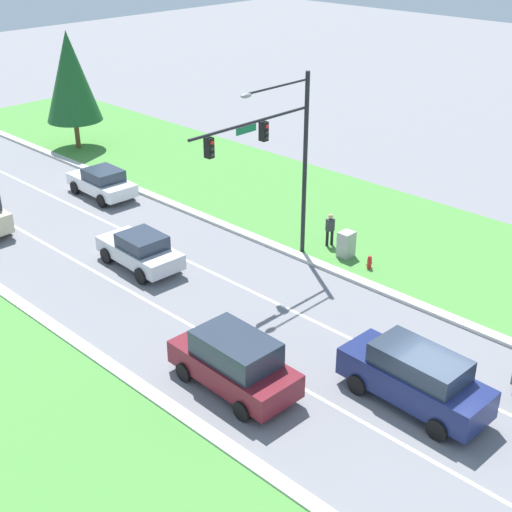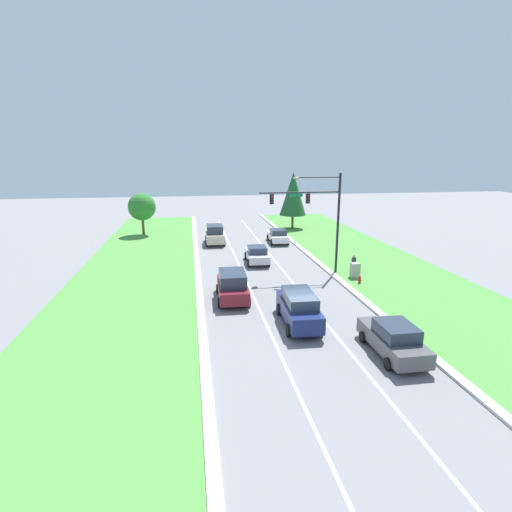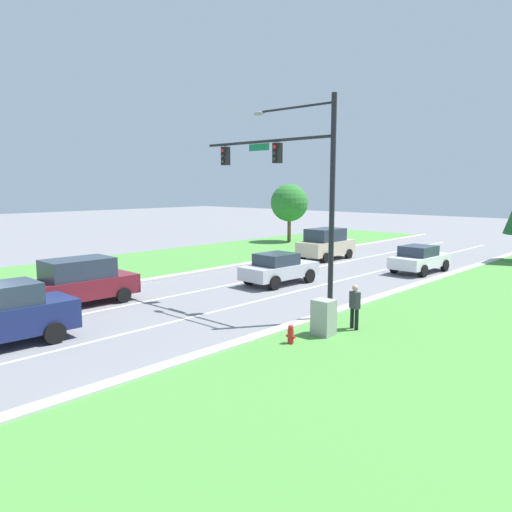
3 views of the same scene
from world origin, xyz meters
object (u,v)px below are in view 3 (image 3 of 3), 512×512
(champagne_suv, at_px, (326,244))
(silver_sedan, at_px, (279,268))
(utility_cabinet, at_px, (324,318))
(burgundy_suv, at_px, (80,281))
(pedestrian, at_px, (355,306))
(fire_hydrant, at_px, (291,335))
(traffic_signal_mast, at_px, (294,175))
(oak_near_left_tree, at_px, (289,203))
(white_sedan, at_px, (420,259))

(champagne_suv, height_order, silver_sedan, champagne_suv)
(champagne_suv, bearing_deg, utility_cabinet, -54.23)
(silver_sedan, distance_m, burgundy_suv, 10.00)
(burgundy_suv, xyz_separation_m, pedestrian, (10.90, 4.66, -0.10))
(champagne_suv, height_order, fire_hydrant, champagne_suv)
(traffic_signal_mast, relative_size, pedestrian, 5.02)
(oak_near_left_tree, bearing_deg, fire_hydrant, -50.72)
(traffic_signal_mast, xyz_separation_m, pedestrian, (3.23, -0.50, -4.64))
(pedestrian, distance_m, oak_near_left_tree, 28.36)
(silver_sedan, distance_m, oak_near_left_tree, 19.85)
(white_sedan, height_order, oak_near_left_tree, oak_near_left_tree)
(burgundy_suv, height_order, utility_cabinet, burgundy_suv)
(fire_hydrant, height_order, oak_near_left_tree, oak_near_left_tree)
(champagne_suv, distance_m, silver_sedan, 9.70)
(traffic_signal_mast, relative_size, burgundy_suv, 1.78)
(silver_sedan, relative_size, utility_cabinet, 3.41)
(oak_near_left_tree, bearing_deg, champagne_suv, -36.97)
(silver_sedan, xyz_separation_m, fire_hydrant, (6.94, -7.58, -0.50))
(fire_hydrant, distance_m, oak_near_left_tree, 30.09)
(pedestrian, bearing_deg, traffic_signal_mast, 12.24)
(white_sedan, xyz_separation_m, burgundy_suv, (-7.17, -17.90, 0.21))
(oak_near_left_tree, bearing_deg, traffic_signal_mast, -50.53)
(champagne_suv, height_order, burgundy_suv, champagne_suv)
(traffic_signal_mast, distance_m, utility_cabinet, 5.95)
(utility_cabinet, bearing_deg, traffic_signal_mast, 147.47)
(silver_sedan, bearing_deg, champagne_suv, 112.84)
(fire_hydrant, bearing_deg, utility_cabinet, 81.40)
(champagne_suv, xyz_separation_m, utility_cabinet, (10.54, -15.16, -0.45))
(white_sedan, relative_size, oak_near_left_tree, 0.85)
(silver_sedan, bearing_deg, traffic_signal_mast, -42.01)
(burgundy_suv, xyz_separation_m, utility_cabinet, (10.48, 3.36, -0.39))
(white_sedan, height_order, burgundy_suv, burgundy_suv)
(traffic_signal_mast, relative_size, utility_cabinet, 6.50)
(silver_sedan, xyz_separation_m, white_sedan, (3.86, 8.47, -0.02))
(traffic_signal_mast, bearing_deg, utility_cabinet, -32.53)
(fire_hydrant, bearing_deg, pedestrian, 77.12)
(traffic_signal_mast, bearing_deg, fire_hydrant, -51.86)
(white_sedan, bearing_deg, traffic_signal_mast, -85.61)
(white_sedan, height_order, pedestrian, pedestrian)
(burgundy_suv, bearing_deg, traffic_signal_mast, 35.67)
(fire_hydrant, bearing_deg, white_sedan, 100.87)
(traffic_signal_mast, bearing_deg, silver_sedan, 135.51)
(traffic_signal_mast, height_order, oak_near_left_tree, traffic_signal_mast)
(pedestrian, bearing_deg, champagne_suv, -30.66)
(burgundy_suv, bearing_deg, fire_hydrant, 11.97)
(champagne_suv, relative_size, utility_cabinet, 3.47)
(silver_sedan, height_order, fire_hydrant, silver_sedan)
(utility_cabinet, height_order, fire_hydrant, utility_cabinet)
(white_sedan, relative_size, fire_hydrant, 6.45)
(utility_cabinet, bearing_deg, white_sedan, 102.82)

